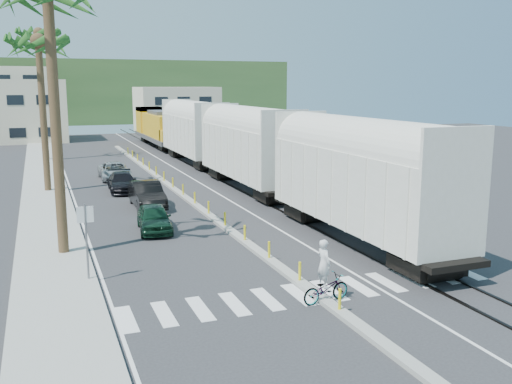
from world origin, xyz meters
TOP-DOWN VIEW (x-y plane):
  - ground at (0.00, 0.00)m, footprint 140.00×140.00m
  - sidewalk at (-8.50, 25.00)m, footprint 3.00×90.00m
  - rails at (5.00, 28.00)m, footprint 1.56×100.00m
  - median at (0.00, 19.96)m, footprint 0.45×60.00m
  - crosswalk at (0.00, -2.00)m, footprint 14.00×2.20m
  - lane_markings at (-2.15, 25.00)m, footprint 9.42×90.00m
  - freight_train at (5.00, 23.90)m, footprint 3.00×60.94m
  - palm_trees at (-8.10, 22.70)m, footprint 3.50×37.20m
  - street_sign at (-7.30, 2.00)m, footprint 0.60×0.08m
  - buildings at (-6.41, 71.66)m, footprint 38.00×27.00m
  - hillside at (0.00, 100.00)m, footprint 80.00×20.00m
  - car_lead at (-3.51, 8.73)m, footprint 2.38×4.27m
  - car_second at (-2.81, 14.60)m, footprint 1.69×4.74m
  - car_third at (-3.46, 20.41)m, footprint 2.28×4.71m
  - car_rear at (-3.30, 25.85)m, footprint 2.31×4.83m
  - cyclist at (0.03, -2.96)m, footprint 1.21×2.02m

SIDE VIEW (x-z plane):
  - ground at x=0.00m, z-range 0.00..0.00m
  - lane_markings at x=-2.15m, z-range 0.00..0.01m
  - crosswalk at x=0.00m, z-range 0.00..0.01m
  - rails at x=5.00m, z-range 0.00..0.06m
  - sidewalk at x=-8.50m, z-range 0.00..0.15m
  - median at x=0.00m, z-range -0.34..0.51m
  - car_third at x=-3.46m, z-range 0.00..1.32m
  - car_rear at x=-3.30m, z-range 0.00..1.33m
  - car_lead at x=-3.51m, z-range 0.00..1.35m
  - cyclist at x=0.03m, z-range -0.41..1.81m
  - car_second at x=-2.81m, z-range 0.00..1.56m
  - street_sign at x=-7.30m, z-range 0.47..3.47m
  - freight_train at x=5.00m, z-range -0.02..5.83m
  - buildings at x=-6.41m, z-range -0.64..9.36m
  - hillside at x=0.00m, z-range 0.00..12.00m
  - palm_trees at x=-8.10m, z-range 3.93..17.68m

